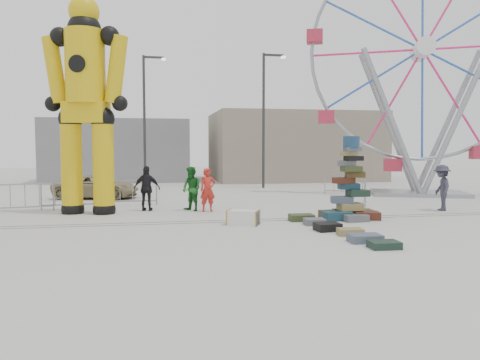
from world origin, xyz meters
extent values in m
plane|color=#9E9E99|center=(0.00, 0.00, 0.00)|extent=(90.00, 90.00, 0.00)
cube|color=#47443F|center=(0.00, 0.60, 0.00)|extent=(40.00, 0.04, 0.01)
cube|color=#47443F|center=(0.00, 1.00, 0.00)|extent=(40.00, 0.04, 0.01)
cube|color=gray|center=(7.00, 20.00, 2.50)|extent=(12.00, 8.00, 5.00)
cube|color=gray|center=(-6.00, 22.00, 2.20)|extent=(10.00, 8.00, 4.40)
cylinder|color=#2D2D30|center=(3.00, 13.00, 4.00)|extent=(0.16, 0.16, 8.00)
cube|color=#2D2D30|center=(3.60, 13.00, 7.90)|extent=(1.20, 0.15, 0.12)
cube|color=silver|center=(4.20, 13.00, 7.80)|extent=(0.25, 0.25, 0.12)
cylinder|color=#2D2D30|center=(-4.00, 15.00, 4.00)|extent=(0.16, 0.16, 8.00)
cube|color=#2D2D30|center=(-3.40, 15.00, 7.90)|extent=(1.20, 0.15, 0.12)
cube|color=silver|center=(-2.80, 15.00, 7.80)|extent=(0.25, 0.25, 0.12)
cube|color=#1B4051|center=(2.50, 0.37, 0.15)|extent=(0.93, 0.65, 0.30)
cube|color=#512215|center=(3.53, 0.29, 0.14)|extent=(0.96, 0.76, 0.27)
cube|color=#4B3918|center=(2.55, 0.94, 0.13)|extent=(0.87, 0.65, 0.25)
cube|color=#344120|center=(3.57, 0.86, 0.14)|extent=(0.90, 0.68, 0.27)
cube|color=slate|center=(2.99, -0.01, 0.11)|extent=(0.82, 0.59, 0.23)
cube|color=black|center=(3.08, 1.13, 0.13)|extent=(0.83, 0.64, 0.25)
cube|color=#95814B|center=(3.03, 0.50, 0.42)|extent=(0.81, 0.56, 0.25)
cube|color=#4B5A6C|center=(2.75, 0.56, 0.66)|extent=(0.84, 0.68, 0.23)
cube|color=#1B3025|center=(3.28, 0.46, 0.89)|extent=(0.73, 0.51, 0.23)
cube|color=#1B4051|center=(3.04, 0.67, 1.11)|extent=(0.74, 0.54, 0.21)
cube|color=#512215|center=(2.83, 0.63, 1.31)|extent=(0.73, 0.56, 0.21)
cube|color=#4B3918|center=(3.20, 0.54, 1.52)|extent=(0.71, 0.57, 0.21)
cube|color=#344120|center=(3.03, 0.44, 1.71)|extent=(0.65, 0.45, 0.18)
cube|color=slate|center=(2.92, 0.60, 1.90)|extent=(0.69, 0.56, 0.18)
cube|color=black|center=(3.12, 0.49, 2.07)|extent=(0.59, 0.42, 0.16)
cube|color=#95814B|center=(2.98, 0.56, 2.23)|extent=(0.60, 0.45, 0.16)
cube|color=#4B5A6C|center=(3.06, 0.46, 2.37)|extent=(0.56, 0.39, 0.14)
cylinder|color=navy|center=(3.03, 0.50, 2.63)|extent=(0.55, 0.55, 0.37)
sphere|color=black|center=(-6.47, 3.66, 0.16)|extent=(0.83, 0.83, 0.83)
cylinder|color=gold|center=(-6.47, 3.66, 1.74)|extent=(0.76, 0.76, 3.48)
sphere|color=black|center=(-6.47, 3.66, 3.48)|extent=(0.87, 0.87, 0.87)
sphere|color=black|center=(-5.32, 3.34, 0.16)|extent=(0.83, 0.83, 0.83)
cylinder|color=gold|center=(-5.32, 3.34, 1.74)|extent=(0.76, 0.76, 3.48)
sphere|color=black|center=(-5.32, 3.34, 3.48)|extent=(0.87, 0.87, 0.87)
cube|color=gold|center=(-5.90, 3.50, 3.69)|extent=(1.70, 1.24, 0.76)
cylinder|color=gold|center=(-5.90, 3.50, 5.32)|extent=(1.41, 1.41, 2.61)
sphere|color=black|center=(-5.90, 3.50, 6.63)|extent=(1.20, 1.20, 1.20)
sphere|color=gold|center=(-5.90, 3.50, 7.28)|extent=(1.09, 1.09, 1.09)
sphere|color=black|center=(-6.79, 3.74, 6.41)|extent=(0.70, 0.70, 0.70)
cylinder|color=gold|center=(-7.00, 3.80, 5.21)|extent=(1.01, 0.78, 2.45)
sphere|color=black|center=(-7.10, 3.83, 4.02)|extent=(0.56, 0.56, 0.56)
sphere|color=black|center=(-5.01, 3.26, 6.41)|extent=(0.70, 0.70, 0.70)
cylinder|color=gold|center=(-4.80, 3.20, 5.21)|extent=(1.01, 0.78, 2.45)
sphere|color=black|center=(-4.69, 3.17, 4.02)|extent=(0.56, 0.56, 0.56)
cube|color=gray|center=(9.84, 7.42, 0.09)|extent=(5.27, 4.21, 0.18)
cylinder|color=gray|center=(8.18, 7.17, 3.67)|extent=(3.08, 1.40, 7.44)
cylinder|color=gray|center=(10.92, 6.12, 3.67)|extent=(3.08, 1.40, 7.44)
cylinder|color=gray|center=(8.77, 8.71, 3.67)|extent=(3.08, 1.40, 7.44)
cylinder|color=gray|center=(11.51, 7.67, 3.67)|extent=(3.08, 1.40, 7.44)
cylinder|color=white|center=(9.84, 7.42, 7.34)|extent=(1.58, 2.21, 0.92)
torus|color=gray|center=(9.84, 7.42, 7.34)|extent=(10.52, 4.17, 11.19)
cube|color=#B1253D|center=(9.84, 7.42, 1.38)|extent=(1.07, 1.07, 0.64)
cube|color=silver|center=(-0.78, 0.00, 0.23)|extent=(1.13, 0.93, 0.46)
cube|color=#344120|center=(1.28, 0.42, 0.11)|extent=(0.82, 0.58, 0.22)
cube|color=slate|center=(1.43, -0.41, 0.10)|extent=(0.67, 0.56, 0.20)
cube|color=black|center=(1.45, -1.48, 0.12)|extent=(0.74, 0.64, 0.23)
cube|color=#95814B|center=(1.81, -2.26, 0.09)|extent=(0.73, 0.54, 0.19)
cube|color=#4B5A6C|center=(1.79, -3.23, 0.10)|extent=(0.85, 0.60, 0.21)
cube|color=#1B3025|center=(1.91, -4.01, 0.09)|extent=(0.74, 0.56, 0.18)
imported|color=red|center=(-1.51, 3.26, 0.83)|extent=(0.65, 0.48, 1.65)
imported|color=#175F1D|center=(-2.09, 3.56, 0.85)|extent=(1.02, 1.05, 1.70)
imported|color=black|center=(-3.78, 3.88, 0.86)|extent=(1.09, 0.66, 1.73)
imported|color=#2B2A38|center=(7.36, 1.83, 0.89)|extent=(0.98, 1.29, 1.78)
imported|color=#8E7F5B|center=(-6.20, 8.80, 0.55)|extent=(4.23, 2.59, 1.10)
camera|label=1|loc=(-3.58, -14.31, 2.44)|focal=35.00mm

